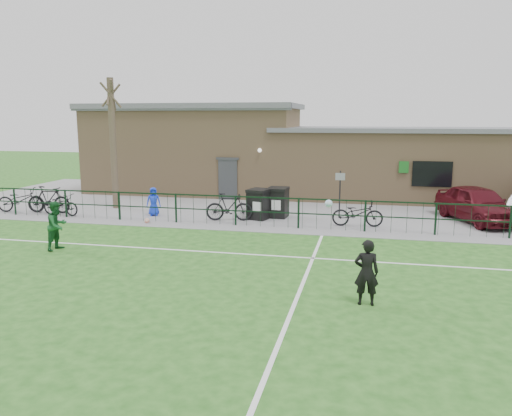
% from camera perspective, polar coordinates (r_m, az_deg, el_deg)
% --- Properties ---
extents(ground, '(90.00, 90.00, 0.00)m').
position_cam_1_polar(ground, '(12.00, -5.31, -10.33)').
color(ground, '#225719').
rests_on(ground, ground).
extents(paving_strip, '(34.00, 13.00, 0.02)m').
position_cam_1_polar(paving_strip, '(24.78, 4.30, 0.49)').
color(paving_strip, gray).
rests_on(paving_strip, ground).
extents(pitch_line_touch, '(28.00, 0.10, 0.01)m').
position_cam_1_polar(pitch_line_touch, '(19.27, 1.82, -2.34)').
color(pitch_line_touch, white).
rests_on(pitch_line_touch, ground).
extents(pitch_line_mid, '(28.00, 0.10, 0.01)m').
position_cam_1_polar(pitch_line_mid, '(15.66, -0.80, -5.31)').
color(pitch_line_mid, white).
rests_on(pitch_line_mid, ground).
extents(pitch_line_perp, '(0.10, 16.00, 0.01)m').
position_cam_1_polar(pitch_line_perp, '(11.57, 4.34, -11.09)').
color(pitch_line_perp, white).
rests_on(pitch_line_perp, ground).
extents(perimeter_fence, '(28.00, 0.10, 1.20)m').
position_cam_1_polar(perimeter_fence, '(19.34, 1.94, -0.49)').
color(perimeter_fence, black).
rests_on(perimeter_fence, ground).
extents(bare_tree, '(0.30, 0.30, 6.00)m').
position_cam_1_polar(bare_tree, '(24.13, -16.01, 7.01)').
color(bare_tree, '#493A2C').
rests_on(bare_tree, ground).
extents(wheelie_bin_left, '(0.84, 0.94, 1.19)m').
position_cam_1_polar(wheelie_bin_left, '(21.26, 2.53, 0.54)').
color(wheelie_bin_left, black).
rests_on(wheelie_bin_left, paving_strip).
extents(wheelie_bin_right, '(0.98, 1.06, 1.18)m').
position_cam_1_polar(wheelie_bin_right, '(20.88, 0.37, 0.34)').
color(wheelie_bin_right, black).
rests_on(wheelie_bin_right, paving_strip).
extents(sign_post, '(0.08, 0.08, 2.00)m').
position_cam_1_polar(sign_post, '(21.35, 9.55, 1.54)').
color(sign_post, black).
rests_on(sign_post, paving_strip).
extents(car_maroon, '(3.22, 4.69, 1.48)m').
position_cam_1_polar(car_maroon, '(22.18, 23.98, 0.44)').
color(car_maroon, '#4D0D16').
rests_on(car_maroon, paving_strip).
extents(bicycle_a, '(2.19, 1.16, 1.10)m').
position_cam_1_polar(bicycle_a, '(24.80, -25.32, 0.84)').
color(bicycle_a, black).
rests_on(bicycle_a, paving_strip).
extents(bicycle_b, '(2.03, 0.67, 1.20)m').
position_cam_1_polar(bicycle_b, '(24.02, -22.59, 0.89)').
color(bicycle_b, black).
rests_on(bicycle_b, paving_strip).
extents(bicycle_c, '(1.87, 0.85, 0.95)m').
position_cam_1_polar(bicycle_c, '(23.29, -21.44, 0.38)').
color(bicycle_c, black).
rests_on(bicycle_c, paving_strip).
extents(bicycle_d, '(1.99, 0.88, 1.15)m').
position_cam_1_polar(bicycle_d, '(20.53, -3.10, 0.13)').
color(bicycle_d, black).
rests_on(bicycle_d, paving_strip).
extents(bicycle_e, '(2.00, 0.82, 1.03)m').
position_cam_1_polar(bicycle_e, '(19.85, 11.53, -0.61)').
color(bicycle_e, black).
rests_on(bicycle_e, paving_strip).
extents(spectator_child, '(0.71, 0.59, 1.24)m').
position_cam_1_polar(spectator_child, '(22.01, -11.63, 0.73)').
color(spectator_child, '#1635D6').
rests_on(spectator_child, paving_strip).
extents(goalkeeper_kick, '(1.53, 3.50, 1.88)m').
position_cam_1_polar(goalkeeper_kick, '(11.74, 12.34, -6.88)').
color(goalkeeper_kick, black).
rests_on(goalkeeper_kick, ground).
extents(outfield_player, '(0.71, 0.85, 1.58)m').
position_cam_1_polar(outfield_player, '(17.28, -21.78, -1.88)').
color(outfield_player, '#175225').
rests_on(outfield_player, ground).
extents(ball_ground, '(0.21, 0.21, 0.21)m').
position_cam_1_polar(ball_ground, '(20.64, -12.34, -1.43)').
color(ball_ground, silver).
rests_on(ball_ground, ground).
extents(clubhouse, '(24.25, 5.40, 4.96)m').
position_cam_1_polar(clubhouse, '(27.59, 3.45, 6.13)').
color(clubhouse, tan).
rests_on(clubhouse, ground).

